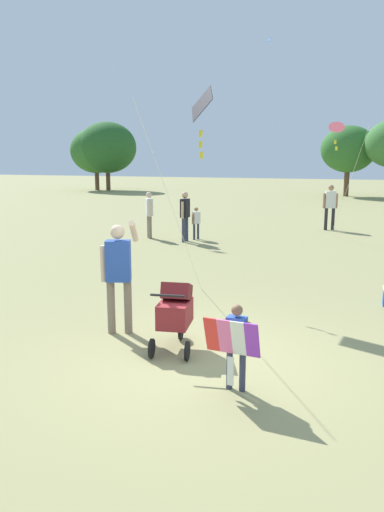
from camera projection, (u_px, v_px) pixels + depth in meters
The scene contains 11 objects.
ground_plane at pixel (203, 360), 7.14m from camera, with size 120.00×120.00×0.00m, color #938E5B.
treeline_distant at pixel (288, 146), 37.17m from camera, with size 38.36×6.12×6.02m.
child_with_butterfly_kite at pixel (236, 340), 6.07m from camera, with size 0.69×0.38×1.10m.
person_adult_flyer at pixel (119, 269), 8.02m from camera, with size 0.59×0.66×1.87m.
stroller at pixel (175, 310), 7.44m from camera, with size 0.61×1.11×1.03m.
kite_adult_black at pixel (201, 111), 10.16m from camera, with size 0.67×3.29×4.29m.
kite_orange_delta at pixel (337, 128), 17.52m from camera, with size 1.35×4.14×4.05m.
person_red_shirt at pixel (330, 204), 19.50m from camera, with size 0.55×0.32×1.76m.
person_sitting_far at pixel (185, 212), 16.82m from camera, with size 0.24×0.54×1.68m.
person_couple_left at pixel (149, 211), 17.57m from camera, with size 0.38×0.44×1.62m.
person_kid_running at pixel (196, 220), 17.35m from camera, with size 0.26×0.31×1.12m.
Camera 1 is at (1.98, -6.42, 2.84)m, focal length 35.24 mm.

